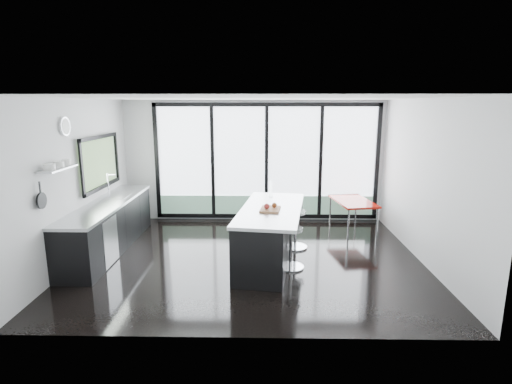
{
  "coord_description": "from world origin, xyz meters",
  "views": [
    {
      "loc": [
        0.24,
        -6.73,
        2.69
      ],
      "look_at": [
        0.1,
        0.3,
        1.15
      ],
      "focal_mm": 28.0,
      "sensor_mm": 36.0,
      "label": 1
    }
  ],
  "objects_px": {
    "island": "(267,234)",
    "bar_stool_far": "(295,229)",
    "red_table": "(352,215)",
    "bar_stool_near": "(291,248)"
  },
  "relations": [
    {
      "from": "island",
      "to": "bar_stool_far",
      "type": "distance_m",
      "value": 0.88
    },
    {
      "from": "red_table",
      "to": "bar_stool_far",
      "type": "bearing_deg",
      "value": -139.82
    },
    {
      "from": "bar_stool_far",
      "to": "red_table",
      "type": "bearing_deg",
      "value": 30.66
    },
    {
      "from": "bar_stool_far",
      "to": "island",
      "type": "bearing_deg",
      "value": -138.62
    },
    {
      "from": "bar_stool_near",
      "to": "bar_stool_far",
      "type": "bearing_deg",
      "value": 72.5
    },
    {
      "from": "island",
      "to": "bar_stool_far",
      "type": "xyz_separation_m",
      "value": [
        0.55,
        0.68,
        -0.12
      ]
    },
    {
      "from": "bar_stool_far",
      "to": "red_table",
      "type": "relative_size",
      "value": 0.59
    },
    {
      "from": "bar_stool_near",
      "to": "red_table",
      "type": "bearing_deg",
      "value": 45.94
    },
    {
      "from": "island",
      "to": "red_table",
      "type": "bearing_deg",
      "value": 43.76
    },
    {
      "from": "bar_stool_far",
      "to": "red_table",
      "type": "height_order",
      "value": "bar_stool_far"
    }
  ]
}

